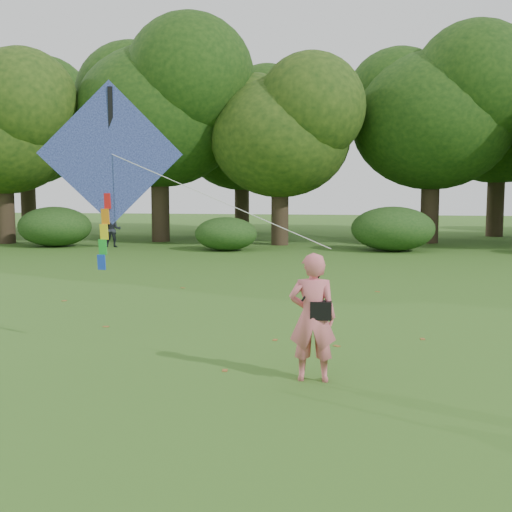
# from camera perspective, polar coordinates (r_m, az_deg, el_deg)

# --- Properties ---
(ground) EXTENTS (100.00, 100.00, 0.00)m
(ground) POSITION_cam_1_polar(r_m,az_deg,el_deg) (10.01, 1.83, -9.90)
(ground) COLOR #265114
(ground) RESTS_ON ground
(man_kite_flyer) EXTENTS (0.69, 0.47, 1.85)m
(man_kite_flyer) POSITION_cam_1_polar(r_m,az_deg,el_deg) (9.21, 5.05, -5.44)
(man_kite_flyer) COLOR #DE6873
(man_kite_flyer) RESTS_ON ground
(bystander_left) EXTENTS (0.89, 0.76, 1.59)m
(bystander_left) POSITION_cam_1_polar(r_m,az_deg,el_deg) (29.25, -12.66, 2.31)
(bystander_left) COLOR #22262D
(bystander_left) RESTS_ON ground
(crossbody_bag) EXTENTS (0.43, 0.20, 0.72)m
(crossbody_bag) POSITION_cam_1_polar(r_m,az_deg,el_deg) (9.15, 5.78, -4.74)
(crossbody_bag) COLOR black
(crossbody_bag) RESTS_ON ground
(flying_kite) EXTENTS (4.84, 1.73, 3.14)m
(flying_kite) POSITION_cam_1_polar(r_m,az_deg,el_deg) (11.03, -12.77, 8.62)
(flying_kite) COLOR #265AA7
(flying_kite) RESTS_ON ground
(tree_line) EXTENTS (54.70, 15.30, 9.48)m
(tree_line) POSITION_cam_1_polar(r_m,az_deg,el_deg) (32.56, 9.27, 11.25)
(tree_line) COLOR #3A2D1E
(tree_line) RESTS_ON ground
(shrub_band) EXTENTS (39.15, 3.22, 1.88)m
(shrub_band) POSITION_cam_1_polar(r_m,az_deg,el_deg) (27.28, 4.29, 2.29)
(shrub_band) COLOR #264919
(shrub_band) RESTS_ON ground
(fallen_leaves) EXTENTS (11.61, 7.93, 0.01)m
(fallen_leaves) POSITION_cam_1_polar(r_m,az_deg,el_deg) (12.54, 4.46, -6.54)
(fallen_leaves) COLOR brown
(fallen_leaves) RESTS_ON ground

